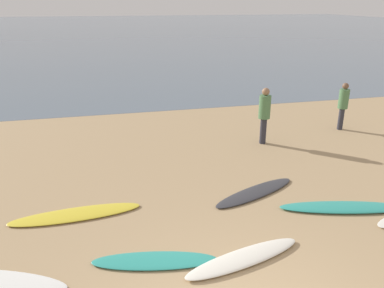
{
  "coord_description": "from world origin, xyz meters",
  "views": [
    {
      "loc": [
        -1.52,
        -3.24,
        4.02
      ],
      "look_at": [
        0.63,
        5.61,
        0.6
      ],
      "focal_mm": 35.83,
      "sensor_mm": 36.0,
      "label": 1
    }
  ],
  "objects_px": {
    "surfboard_1": "(76,214)",
    "surfboard_2": "(155,261)",
    "surfboard_5": "(344,207)",
    "surfboard_3": "(244,258)",
    "surfboard_0": "(1,282)",
    "person_1": "(264,111)",
    "surfboard_4": "(255,192)",
    "person_0": "(343,102)"
  },
  "relations": [
    {
      "from": "surfboard_1",
      "to": "surfboard_2",
      "type": "distance_m",
      "value": 2.24
    },
    {
      "from": "surfboard_1",
      "to": "surfboard_5",
      "type": "xyz_separation_m",
      "value": [
        5.34,
        -1.04,
        0.01
      ]
    },
    {
      "from": "surfboard_1",
      "to": "surfboard_3",
      "type": "relative_size",
      "value": 1.17
    },
    {
      "from": "surfboard_0",
      "to": "person_1",
      "type": "xyz_separation_m",
      "value": [
        6.31,
        4.74,
        0.96
      ]
    },
    {
      "from": "surfboard_1",
      "to": "surfboard_2",
      "type": "height_order",
      "value": "surfboard_2"
    },
    {
      "from": "surfboard_2",
      "to": "surfboard_5",
      "type": "height_order",
      "value": "surfboard_5"
    },
    {
      "from": "surfboard_5",
      "to": "person_1",
      "type": "xyz_separation_m",
      "value": [
        -0.06,
        4.01,
        0.95
      ]
    },
    {
      "from": "surfboard_0",
      "to": "surfboard_2",
      "type": "height_order",
      "value": "same"
    },
    {
      "from": "surfboard_2",
      "to": "surfboard_1",
      "type": "bearing_deg",
      "value": 137.23
    },
    {
      "from": "surfboard_3",
      "to": "surfboard_4",
      "type": "relative_size",
      "value": 0.96
    },
    {
      "from": "surfboard_0",
      "to": "person_0",
      "type": "distance_m",
      "value": 10.8
    },
    {
      "from": "surfboard_1",
      "to": "person_0",
      "type": "xyz_separation_m",
      "value": [
        8.32,
        3.6,
        0.89
      ]
    },
    {
      "from": "surfboard_5",
      "to": "person_1",
      "type": "height_order",
      "value": "person_1"
    },
    {
      "from": "surfboard_1",
      "to": "surfboard_4",
      "type": "relative_size",
      "value": 1.13
    },
    {
      "from": "surfboard_5",
      "to": "surfboard_0",
      "type": "bearing_deg",
      "value": -159.78
    },
    {
      "from": "surfboard_4",
      "to": "person_1",
      "type": "bearing_deg",
      "value": 40.56
    },
    {
      "from": "surfboard_3",
      "to": "surfboard_5",
      "type": "relative_size",
      "value": 0.83
    },
    {
      "from": "surfboard_1",
      "to": "surfboard_4",
      "type": "xyz_separation_m",
      "value": [
        3.83,
        0.03,
        0.0
      ]
    },
    {
      "from": "surfboard_0",
      "to": "surfboard_1",
      "type": "relative_size",
      "value": 0.82
    },
    {
      "from": "surfboard_3",
      "to": "surfboard_4",
      "type": "height_order",
      "value": "surfboard_3"
    },
    {
      "from": "surfboard_4",
      "to": "person_1",
      "type": "distance_m",
      "value": 3.43
    },
    {
      "from": "surfboard_5",
      "to": "person_0",
      "type": "relative_size",
      "value": 1.7
    },
    {
      "from": "surfboard_3",
      "to": "person_0",
      "type": "distance_m",
      "value": 8.02
    },
    {
      "from": "surfboard_1",
      "to": "surfboard_3",
      "type": "distance_m",
      "value": 3.46
    },
    {
      "from": "person_0",
      "to": "surfboard_1",
      "type": "bearing_deg",
      "value": -125.52
    },
    {
      "from": "surfboard_5",
      "to": "person_0",
      "type": "bearing_deg",
      "value": 71.03
    },
    {
      "from": "surfboard_0",
      "to": "surfboard_4",
      "type": "bearing_deg",
      "value": 41.91
    },
    {
      "from": "surfboard_2",
      "to": "surfboard_5",
      "type": "relative_size",
      "value": 0.78
    },
    {
      "from": "surfboard_1",
      "to": "surfboard_4",
      "type": "bearing_deg",
      "value": -2.88
    },
    {
      "from": "surfboard_2",
      "to": "person_0",
      "type": "height_order",
      "value": "person_0"
    },
    {
      "from": "surfboard_3",
      "to": "person_0",
      "type": "xyz_separation_m",
      "value": [
        5.57,
        5.71,
        0.87
      ]
    },
    {
      "from": "surfboard_3",
      "to": "surfboard_5",
      "type": "xyz_separation_m",
      "value": [
        2.59,
        1.07,
        -0.0
      ]
    },
    {
      "from": "surfboard_3",
      "to": "person_1",
      "type": "relative_size",
      "value": 1.3
    },
    {
      "from": "surfboard_5",
      "to": "person_0",
      "type": "height_order",
      "value": "person_0"
    },
    {
      "from": "surfboard_2",
      "to": "surfboard_5",
      "type": "xyz_separation_m",
      "value": [
        4.03,
        0.78,
        0.01
      ]
    },
    {
      "from": "surfboard_1",
      "to": "surfboard_5",
      "type": "relative_size",
      "value": 0.97
    },
    {
      "from": "surfboard_0",
      "to": "surfboard_1",
      "type": "distance_m",
      "value": 2.03
    },
    {
      "from": "surfboard_2",
      "to": "person_0",
      "type": "bearing_deg",
      "value": 49.06
    },
    {
      "from": "surfboard_1",
      "to": "surfboard_3",
      "type": "height_order",
      "value": "surfboard_3"
    },
    {
      "from": "person_0",
      "to": "surfboard_3",
      "type": "bearing_deg",
      "value": -103.23
    },
    {
      "from": "surfboard_2",
      "to": "surfboard_4",
      "type": "xyz_separation_m",
      "value": [
        2.52,
        1.84,
        -0.0
      ]
    },
    {
      "from": "person_0",
      "to": "surfboard_2",
      "type": "bearing_deg",
      "value": -111.25
    }
  ]
}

